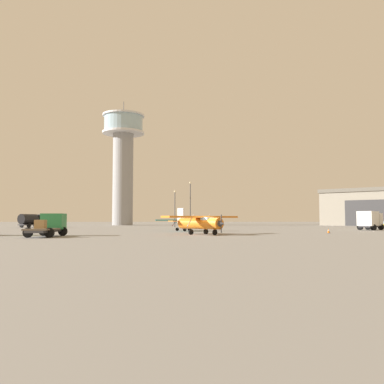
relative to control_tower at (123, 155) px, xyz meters
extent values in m
plane|color=gray|center=(19.09, -73.16, -20.74)|extent=(400.00, 400.00, 0.00)
cylinder|color=gray|center=(0.00, 0.00, -7.22)|extent=(5.97, 5.97, 27.03)
cylinder|color=silver|center=(0.00, 0.00, 6.59)|extent=(12.32, 12.32, 0.60)
cylinder|color=#99B7C6|center=(0.00, 0.00, 9.21)|extent=(11.33, 11.33, 4.63)
cylinder|color=silver|center=(0.00, 0.00, 11.77)|extent=(12.32, 12.32, 0.50)
cylinder|color=#38383D|center=(0.00, 0.00, 14.02)|extent=(0.16, 0.16, 4.00)
cube|color=#38383A|center=(67.80, -18.01, -17.33)|extent=(13.20, 11.69, 6.81)
cylinder|color=orange|center=(18.36, -71.63, -19.40)|extent=(5.29, 6.22, 1.36)
cone|color=#38383D|center=(20.64, -74.53, -19.40)|extent=(1.36, 1.36, 0.95)
cube|color=#38383D|center=(20.64, -74.53, -19.40)|extent=(0.13, 0.12, 2.08)
cube|color=orange|center=(18.56, -71.89, -18.61)|extent=(9.63, 8.06, 0.22)
cylinder|color=#B7BABF|center=(17.19, -72.97, -19.06)|extent=(0.90, 0.73, 1.49)
cylinder|color=#B7BABF|center=(19.94, -70.81, -19.06)|extent=(0.90, 0.73, 1.49)
cube|color=#99B7C6|center=(19.17, -72.67, -19.03)|extent=(1.60, 1.62, 0.77)
cone|color=orange|center=(16.09, -68.74, -19.29)|extent=(1.75, 1.84, 1.02)
cube|color=#B7BABF|center=(16.09, -68.74, -18.42)|extent=(0.85, 1.03, 1.86)
cube|color=orange|center=(16.09, -68.74, -19.13)|extent=(3.19, 2.81, 0.11)
cylinder|color=black|center=(19.99, -73.70, -20.41)|extent=(0.63, 0.55, 0.66)
cylinder|color=black|center=(17.28, -72.20, -20.41)|extent=(0.63, 0.55, 0.66)
cylinder|color=black|center=(19.17, -70.72, -20.41)|extent=(0.63, 0.55, 0.66)
cylinder|color=teal|center=(16.69, -57.42, -19.68)|extent=(1.45, 5.49, 1.08)
cone|color=#38383D|center=(16.89, -60.34, -19.68)|extent=(0.81, 0.83, 0.75)
cube|color=#38383D|center=(16.89, -60.34, -19.68)|extent=(0.09, 0.06, 1.65)
cube|color=teal|center=(16.70, -57.68, -19.05)|extent=(8.76, 1.90, 0.17)
cylinder|color=red|center=(15.32, -57.78, -19.41)|extent=(0.86, 0.13, 1.18)
cylinder|color=red|center=(18.09, -57.59, -19.41)|extent=(0.86, 0.13, 1.18)
cube|color=#99B7C6|center=(16.76, -58.46, -19.38)|extent=(0.93, 1.01, 0.61)
cone|color=teal|center=(16.48, -54.51, -19.59)|extent=(0.89, 1.27, 0.81)
cube|color=red|center=(16.48, -54.51, -18.90)|extent=(0.17, 0.96, 1.48)
cube|color=teal|center=(16.48, -54.51, -19.46)|extent=(2.66, 0.96, 0.09)
cylinder|color=black|center=(16.83, -59.51, -20.48)|extent=(0.53, 0.18, 0.52)
cylinder|color=black|center=(15.72, -57.32, -20.48)|extent=(0.53, 0.18, 0.52)
cylinder|color=black|center=(17.63, -57.18, -20.48)|extent=(0.53, 0.18, 0.52)
cube|color=#38383D|center=(1.72, -77.14, -20.12)|extent=(2.11, 6.98, 0.24)
cube|color=#287A42|center=(1.79, -74.64, -19.13)|extent=(2.44, 2.01, 1.74)
cube|color=#99B7C6|center=(1.82, -73.73, -18.78)|extent=(2.03, 0.14, 0.87)
cube|color=brown|center=(1.69, -78.25, -19.92)|extent=(2.52, 4.75, 0.16)
cube|color=#997547|center=(1.67, -78.72, -19.39)|extent=(1.01, 1.01, 0.90)
cylinder|color=black|center=(0.72, -74.68, -20.24)|extent=(1.01, 0.30, 1.00)
cylinder|color=black|center=(2.86, -74.74, -20.24)|extent=(1.01, 0.30, 1.00)
cylinder|color=black|center=(0.59, -79.18, -20.24)|extent=(1.01, 0.30, 1.00)
cylinder|color=black|center=(2.73, -79.24, -20.24)|extent=(1.01, 0.30, 1.00)
cube|color=#38383D|center=(48.20, -53.35, -20.12)|extent=(5.32, 5.33, 0.24)
cube|color=white|center=(49.62, -51.92, -18.95)|extent=(2.82, 2.82, 2.09)
cube|color=#99B7C6|center=(50.13, -51.40, -18.54)|extent=(1.52, 1.51, 1.05)
cube|color=white|center=(47.54, -54.01, -18.80)|extent=(4.34, 4.35, 2.40)
cylinder|color=black|center=(48.81, -51.19, -20.24)|extent=(0.90, 0.90, 1.00)
cylinder|color=black|center=(50.35, -52.72, -20.24)|extent=(0.90, 0.90, 1.00)
cylinder|color=black|center=(46.25, -53.77, -20.24)|extent=(0.90, 0.90, 1.00)
cylinder|color=black|center=(47.79, -55.31, -20.24)|extent=(0.90, 0.90, 1.00)
cube|color=#38383D|center=(-15.48, -31.23, -20.12)|extent=(4.26, 6.10, 0.24)
cube|color=black|center=(-14.53, -29.32, -18.96)|extent=(2.77, 2.49, 2.08)
cube|color=#99B7C6|center=(-14.19, -28.64, -18.54)|extent=(1.76, 0.93, 1.04)
cylinder|color=black|center=(-15.92, -32.11, -18.92)|extent=(3.69, 4.50, 2.16)
cylinder|color=black|center=(-15.48, -28.92, -20.24)|extent=(1.02, 0.69, 1.00)
cylinder|color=black|center=(-13.65, -29.83, -20.24)|extent=(1.02, 0.69, 1.00)
cylinder|color=black|center=(-17.19, -32.37, -20.24)|extent=(1.02, 0.69, 1.00)
cylinder|color=black|center=(-15.35, -33.27, -20.24)|extent=(1.02, 0.69, 1.00)
cylinder|color=black|center=(54.38, -44.79, -20.42)|extent=(0.46, 0.65, 0.64)
cylinder|color=black|center=(55.16, -43.34, -20.42)|extent=(0.46, 0.65, 0.64)
cylinder|color=#38383D|center=(15.35, -28.59, -16.84)|extent=(0.18, 0.18, 7.79)
sphere|color=#F9E5B2|center=(15.35, -28.59, -12.72)|extent=(0.44, 0.44, 0.44)
cylinder|color=#38383D|center=(18.83, -28.53, -15.84)|extent=(0.18, 0.18, 9.80)
sphere|color=#F9E5B2|center=(18.83, -28.53, -10.72)|extent=(0.44, 0.44, 0.44)
cube|color=black|center=(35.67, -67.58, -20.72)|extent=(0.36, 0.36, 0.04)
cone|color=orange|center=(35.67, -67.58, -20.40)|extent=(0.30, 0.30, 0.59)
cylinder|color=white|center=(35.67, -67.58, -20.37)|extent=(0.21, 0.21, 0.08)
camera|label=1|loc=(15.35, -121.25, -18.82)|focal=38.45mm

